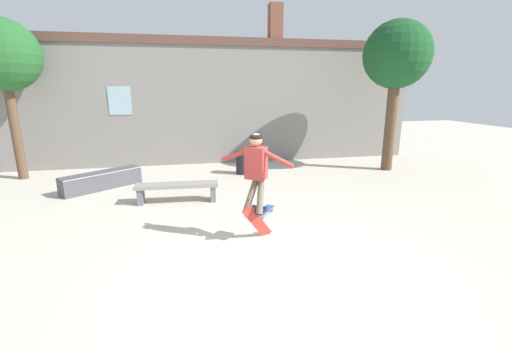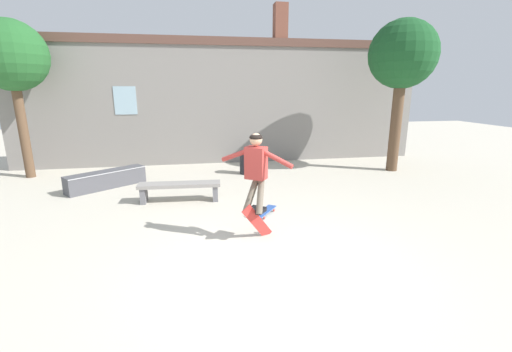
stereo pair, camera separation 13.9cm
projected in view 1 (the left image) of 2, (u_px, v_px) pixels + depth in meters
ground_plane at (276, 265)px, 5.20m from camera, size 40.00×40.00×0.00m
building_backdrop at (220, 100)px, 11.89m from camera, size 14.80×0.52×5.35m
tree_right at (397, 57)px, 10.37m from camera, size 2.03×2.03×4.60m
tree_left at (3, 57)px, 9.27m from camera, size 1.94×1.94×4.45m
park_bench at (177, 188)px, 7.97m from camera, size 1.92×0.51×0.45m
skate_ledge at (102, 180)px, 9.05m from camera, size 1.91×1.61×0.46m
trash_bin at (243, 162)px, 10.60m from camera, size 0.45×0.45×0.72m
skater at (256, 166)px, 5.76m from camera, size 1.11×0.87×1.38m
skateboard_flipping at (257, 222)px, 6.03m from camera, size 0.61×0.37×0.78m
skateboard_resting at (264, 211)px, 7.25m from camera, size 0.63×0.76×0.08m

